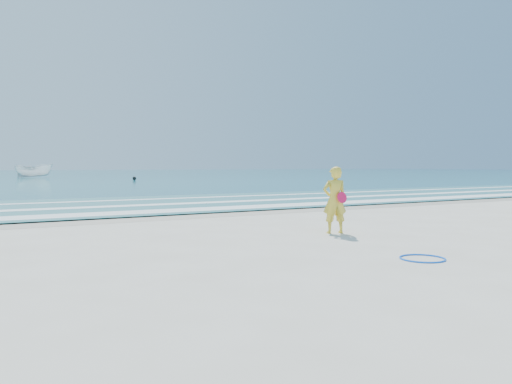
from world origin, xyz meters
TOP-DOWN VIEW (x-y plane):
  - ground at (0.00, 0.00)m, footprint 400.00×400.00m
  - wet_sand at (0.00, 9.00)m, footprint 400.00×2.40m
  - ocean at (0.00, 105.00)m, footprint 400.00×190.00m
  - shallow at (0.00, 14.00)m, footprint 400.00×10.00m
  - foam_near at (0.00, 10.30)m, footprint 400.00×1.40m
  - foam_mid at (0.00, 13.20)m, footprint 400.00×0.90m
  - foam_far at (0.00, 16.50)m, footprint 400.00×0.60m
  - hoop at (0.97, -0.36)m, footprint 1.00×1.00m
  - boat at (2.09, 67.38)m, footprint 5.32×3.69m
  - buoy at (10.29, 48.37)m, footprint 0.42×0.42m
  - woman at (1.78, 3.04)m, footprint 0.68×0.56m

SIDE VIEW (x-z plane):
  - ground at x=0.00m, z-range 0.00..0.00m
  - wet_sand at x=0.00m, z-range 0.00..0.00m
  - hoop at x=0.97m, z-range 0.00..0.03m
  - ocean at x=0.00m, z-range 0.00..0.04m
  - shallow at x=0.00m, z-range 0.04..0.05m
  - foam_near at x=0.00m, z-range 0.05..0.06m
  - foam_mid at x=0.00m, z-range 0.05..0.06m
  - foam_far at x=0.00m, z-range 0.05..0.06m
  - buoy at x=10.29m, z-range 0.04..0.46m
  - woman at x=1.78m, z-range 0.00..1.61m
  - boat at x=2.09m, z-range 0.04..1.97m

